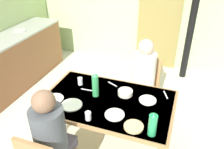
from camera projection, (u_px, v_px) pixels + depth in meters
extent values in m
plane|color=beige|center=(88.00, 128.00, 3.16)|extent=(5.84, 5.84, 0.00)
cube|color=olive|center=(159.00, 18.00, 4.25)|extent=(0.80, 0.05, 2.00)
cylinder|color=black|center=(195.00, 9.00, 3.72)|extent=(0.12, 0.12, 2.58)
cube|color=brown|center=(13.00, 63.00, 3.91)|extent=(0.60, 2.22, 0.87)
cube|color=#9E9E99|center=(6.00, 38.00, 3.68)|extent=(0.61, 2.26, 0.03)
cylinder|color=#B7B7BC|center=(20.00, 30.00, 3.94)|extent=(0.21, 0.21, 0.01)
cube|color=#A57849|center=(108.00, 102.00, 2.53)|extent=(1.46, 0.90, 0.04)
cube|color=#EAA871|center=(108.00, 100.00, 2.52)|extent=(1.40, 0.87, 0.00)
cylinder|color=#A57849|center=(42.00, 134.00, 2.59)|extent=(0.06, 0.06, 0.68)
cylinder|color=#A57849|center=(74.00, 97.00, 3.21)|extent=(0.06, 0.06, 0.68)
cylinder|color=#A57849|center=(168.00, 118.00, 2.83)|extent=(0.06, 0.06, 0.68)
cube|color=#A57849|center=(143.00, 90.00, 3.18)|extent=(0.40, 0.40, 0.04)
cube|color=#A57849|center=(147.00, 71.00, 3.22)|extent=(0.38, 0.04, 0.42)
cylinder|color=#A57849|center=(151.00, 113.00, 3.11)|extent=(0.04, 0.04, 0.41)
cylinder|color=#A57849|center=(128.00, 108.00, 3.21)|extent=(0.04, 0.04, 0.41)
cylinder|color=#A57849|center=(156.00, 99.00, 3.39)|extent=(0.04, 0.04, 0.41)
cylinder|color=#A57849|center=(134.00, 95.00, 3.49)|extent=(0.04, 0.04, 0.41)
cube|color=#55515F|center=(59.00, 144.00, 2.25)|extent=(0.30, 0.22, 0.12)
cylinder|color=#4C5156|center=(50.00, 133.00, 2.03)|extent=(0.30, 0.30, 0.52)
sphere|color=#846047|center=(44.00, 102.00, 1.85)|extent=(0.20, 0.20, 0.20)
cube|color=#EAE9CE|center=(141.00, 92.00, 3.02)|extent=(0.30, 0.22, 0.12)
cylinder|color=silver|center=(144.00, 72.00, 2.97)|extent=(0.30, 0.30, 0.52)
sphere|color=beige|center=(146.00, 47.00, 2.79)|extent=(0.20, 0.20, 0.20)
cylinder|color=#279D5C|center=(153.00, 125.00, 2.02)|extent=(0.08, 0.08, 0.22)
cone|color=green|center=(154.00, 114.00, 1.96)|extent=(0.06, 0.06, 0.03)
cylinder|color=green|center=(95.00, 86.00, 2.53)|extent=(0.08, 0.08, 0.26)
cone|color=#3C955D|center=(95.00, 75.00, 2.46)|extent=(0.05, 0.05, 0.04)
cylinder|color=beige|center=(125.00, 93.00, 2.60)|extent=(0.17, 0.17, 0.05)
cylinder|color=silver|center=(55.00, 99.00, 2.53)|extent=(0.20, 0.20, 0.01)
cylinder|color=white|center=(72.00, 105.00, 2.44)|extent=(0.23, 0.23, 0.01)
cylinder|color=white|center=(148.00, 100.00, 2.51)|extent=(0.19, 0.19, 0.01)
cylinder|color=white|center=(115.00, 115.00, 2.30)|extent=(0.20, 0.20, 0.01)
cylinder|color=silver|center=(88.00, 116.00, 2.23)|extent=(0.06, 0.06, 0.09)
cylinder|color=silver|center=(80.00, 81.00, 2.77)|extent=(0.06, 0.06, 0.09)
cylinder|color=#DBB77A|center=(134.00, 127.00, 2.15)|extent=(0.19, 0.19, 0.02)
cube|color=silver|center=(166.00, 95.00, 2.61)|extent=(0.08, 0.14, 0.00)
cube|color=silver|center=(112.00, 84.00, 2.80)|extent=(0.14, 0.08, 0.00)
cube|color=silver|center=(87.00, 90.00, 2.69)|extent=(0.15, 0.02, 0.00)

